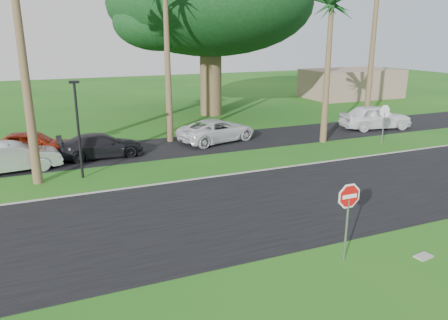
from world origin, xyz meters
The scene contains 16 objects.
ground centered at (0.00, 0.00, 0.00)m, with size 120.00×120.00×0.00m, color #185816.
road centered at (0.00, 2.00, 0.01)m, with size 120.00×8.00×0.02m, color black.
parking_strip centered at (0.00, 12.50, 0.01)m, with size 120.00×5.00×0.02m, color black.
curb centered at (0.00, 6.05, 0.03)m, with size 120.00×0.12×0.06m, color gray.
stop_sign_near centered at (0.50, -3.00, 1.77)m, with size 1.05×0.07×2.62m.
stop_sign_far centered at (12.00, 8.00, 1.77)m, with size 1.05×0.07×2.62m.
palm_right_near centered at (9.00, 10.00, 8.19)m, with size 5.00×5.00×9.50m.
canopy_tree centered at (6.00, 22.00, 8.95)m, with size 16.50×16.50×13.12m.
streetlight_right centered at (-6.00, 8.50, 2.65)m, with size 0.45×0.25×4.64m.
building_far centered at (24.00, 26.00, 1.50)m, with size 10.00×6.00×3.00m, color gray.
car_silver centered at (-9.04, 10.85, 0.74)m, with size 1.57×4.50×1.48m, color silver.
car_red centered at (-8.13, 13.05, 0.78)m, with size 1.84×4.58×1.56m, color maroon.
car_dark centered at (-4.62, 11.82, 0.67)m, with size 1.88×4.63×1.34m, color black.
car_minivan centered at (2.77, 12.71, 0.72)m, with size 2.39×5.18×1.44m, color silver.
car_pickup centered at (14.80, 11.79, 0.87)m, with size 2.06×5.12×1.75m, color white.
utility_slab centered at (2.90, -3.83, 0.03)m, with size 0.55×0.35×0.06m, color gray.
Camera 1 is at (-7.60, -12.59, 6.68)m, focal length 35.00 mm.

